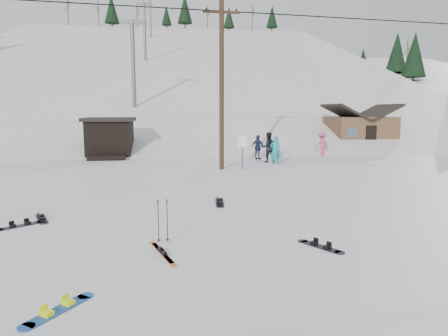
{
  "coord_description": "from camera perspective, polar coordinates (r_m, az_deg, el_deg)",
  "views": [
    {
      "loc": [
        -0.82,
        -7.86,
        3.29
      ],
      "look_at": [
        0.91,
        4.93,
        1.4
      ],
      "focal_mm": 32.0,
      "sensor_mm": 36.0,
      "label": 1
    }
  ],
  "objects": [
    {
      "name": "board_scatter_a",
      "position": [
        12.87,
        -27.1,
        -7.3
      ],
      "size": [
        1.14,
        0.95,
        0.1
      ],
      "rotation": [
        0.0,
        0.0,
        0.66
      ],
      "color": "black",
      "rests_on": "ground"
    },
    {
      "name": "skier_navy",
      "position": [
        26.62,
        4.88,
        2.98
      ],
      "size": [
        0.98,
        0.94,
        1.63
      ],
      "primitive_type": "imported",
      "rotation": [
        0.0,
        0.0,
        2.41
      ],
      "color": "#1C2047",
      "rests_on": "ground"
    },
    {
      "name": "lift_tower_mid",
      "position": [
        58.99,
        -11.27,
        19.0
      ],
      "size": [
        2.2,
        0.36,
        8.0
      ],
      "color": "#595B60",
      "rests_on": "ski_slope"
    },
    {
      "name": "lift_tower_near",
      "position": [
        38.26,
        -12.85,
        14.99
      ],
      "size": [
        2.2,
        0.36,
        8.0
      ],
      "color": "#595B60",
      "rests_on": "ski_slope"
    },
    {
      "name": "trail_sign",
      "position": [
        21.88,
        2.66,
        3.04
      ],
      "size": [
        0.5,
        0.09,
        1.85
      ],
      "color": "#595B60",
      "rests_on": "ground"
    },
    {
      "name": "treeline_crest",
      "position": [
        93.92,
        -7.23,
        6.27
      ],
      "size": [
        50.0,
        6.0,
        10.0
      ],
      "primitive_type": null,
      "color": "black",
      "rests_on": "ski_slope"
    },
    {
      "name": "lift_hut",
      "position": [
        29.16,
        -15.96,
        4.23
      ],
      "size": [
        3.4,
        4.1,
        2.75
      ],
      "color": "black",
      "rests_on": "ground"
    },
    {
      "name": "hero_skis",
      "position": [
        9.52,
        -8.8,
        -11.83
      ],
      "size": [
        0.66,
        1.73,
        0.09
      ],
      "rotation": [
        0.0,
        0.0,
        0.32
      ],
      "color": "#C74014",
      "rests_on": "ground"
    },
    {
      "name": "ridge_right",
      "position": [
        71.12,
        25.66,
        -4.09
      ],
      "size": [
        45.66,
        93.98,
        54.59
      ],
      "primitive_type": "cube",
      "rotation": [
        0.21,
        -0.05,
        -0.12
      ],
      "color": "silver",
      "rests_on": "ground"
    },
    {
      "name": "skier_teal",
      "position": [
        24.26,
        7.32,
        2.51
      ],
      "size": [
        0.67,
        0.49,
        1.71
      ],
      "primitive_type": "imported",
      "rotation": [
        0.0,
        0.0,
        3.01
      ],
      "color": "#0E908F",
      "rests_on": "ground"
    },
    {
      "name": "treeline_right",
      "position": [
        62.07,
        28.8,
        4.27
      ],
      "size": [
        20.0,
        60.0,
        10.0
      ],
      "primitive_type": null,
      "color": "black",
      "rests_on": "ground"
    },
    {
      "name": "board_scatter_d",
      "position": [
        10.1,
        13.62,
        -10.79
      ],
      "size": [
        0.82,
        1.14,
        0.09
      ],
      "rotation": [
        0.0,
        0.0,
        -1.0
      ],
      "color": "black",
      "rests_on": "ground"
    },
    {
      "name": "ground",
      "position": [
        8.56,
        -1.66,
        -14.29
      ],
      "size": [
        200.0,
        200.0,
        0.0
      ],
      "primitive_type": "plane",
      "color": "silver",
      "rests_on": "ground"
    },
    {
      "name": "hero_snowboard",
      "position": [
        7.49,
        -22.62,
        -18.18
      ],
      "size": [
        0.95,
        1.2,
        0.1
      ],
      "rotation": [
        0.0,
        0.0,
        0.94
      ],
      "color": "#194BA4",
      "rests_on": "ground"
    },
    {
      "name": "board_scatter_f",
      "position": [
        14.25,
        -0.63,
        -4.9
      ],
      "size": [
        0.39,
        1.51,
        0.11
      ],
      "rotation": [
        0.0,
        0.0,
        1.48
      ],
      "color": "black",
      "rests_on": "ground"
    },
    {
      "name": "cabin",
      "position": [
        35.61,
        18.77,
        4.99
      ],
      "size": [
        5.39,
        4.4,
        3.77
      ],
      "color": "brown",
      "rests_on": "ground"
    },
    {
      "name": "lift_tower_far",
      "position": [
        79.88,
        -10.48,
        20.91
      ],
      "size": [
        2.2,
        0.36,
        8.0
      ],
      "color": "#595B60",
      "rests_on": "ski_slope"
    },
    {
      "name": "skier_pink",
      "position": [
        29.26,
        13.76,
        3.33
      ],
      "size": [
        1.26,
        0.97,
        1.72
      ],
      "primitive_type": "imported",
      "rotation": [
        0.0,
        0.0,
        3.48
      ],
      "color": "#D14986",
      "rests_on": "ground"
    },
    {
      "name": "utility_pole",
      "position": [
        22.08,
        -0.35,
        11.95
      ],
      "size": [
        2.0,
        0.26,
        9.0
      ],
      "color": "#3A2819",
      "rests_on": "ground"
    },
    {
      "name": "ski_slope",
      "position": [
        64.69,
        -6.78,
        -5.39
      ],
      "size": [
        60.0,
        85.24,
        65.97
      ],
      "primitive_type": "cube",
      "rotation": [
        0.31,
        0.0,
        0.0
      ],
      "color": "silver",
      "rests_on": "ground"
    },
    {
      "name": "board_scatter_b",
      "position": [
        13.38,
        -24.6,
        -6.57
      ],
      "size": [
        0.68,
        1.25,
        0.09
      ],
      "rotation": [
        0.0,
        0.0,
        1.98
      ],
      "color": "black",
      "rests_on": "ground"
    },
    {
      "name": "skier_dark",
      "position": [
        25.19,
        6.32,
        2.95
      ],
      "size": [
        0.95,
        0.75,
        1.89
      ],
      "primitive_type": "imported",
      "rotation": [
        0.0,
        0.0,
        3.1
      ],
      "color": "black",
      "rests_on": "ground"
    },
    {
      "name": "ski_poles",
      "position": [
        10.14,
        -8.74,
        -7.4
      ],
      "size": [
        0.3,
        0.08,
        1.09
      ],
      "color": "black",
      "rests_on": "ground"
    }
  ]
}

